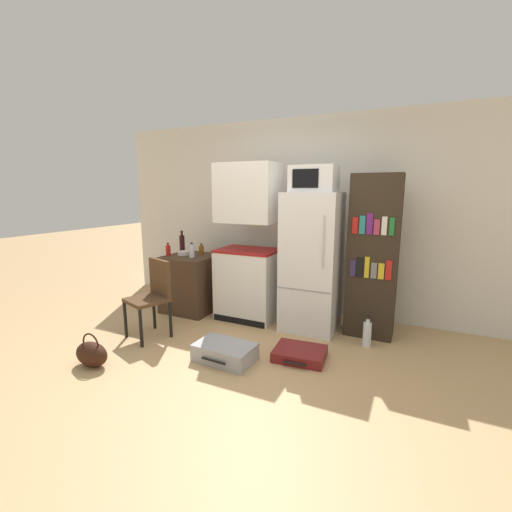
{
  "coord_description": "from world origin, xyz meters",
  "views": [
    {
      "loc": [
        1.38,
        -2.57,
        1.67
      ],
      "look_at": [
        -0.25,
        0.85,
        0.94
      ],
      "focal_mm": 24.0,
      "sensor_mm": 36.0,
      "label": 1
    }
  ],
  "objects": [
    {
      "name": "ground_plane",
      "position": [
        0.0,
        0.0,
        0.0
      ],
      "size": [
        24.0,
        24.0,
        0.0
      ],
      "primitive_type": "plane",
      "color": "tan"
    },
    {
      "name": "wall_back",
      "position": [
        0.2,
        2.0,
        1.31
      ],
      "size": [
        6.4,
        0.1,
        2.63
      ],
      "color": "silver",
      "rests_on": "ground_plane"
    },
    {
      "name": "side_table",
      "position": [
        -1.44,
        1.25,
        0.39
      ],
      "size": [
        0.68,
        0.69,
        0.78
      ],
      "color": "#422D1E",
      "rests_on": "ground_plane"
    },
    {
      "name": "kitchen_hutch",
      "position": [
        -0.59,
        1.32,
        0.94
      ],
      "size": [
        0.77,
        0.57,
        2.0
      ],
      "color": "white",
      "rests_on": "ground_plane"
    },
    {
      "name": "refrigerator",
      "position": [
        0.26,
        1.32,
        0.82
      ],
      "size": [
        0.64,
        0.59,
        1.65
      ],
      "color": "white",
      "rests_on": "ground_plane"
    },
    {
      "name": "microwave",
      "position": [
        0.26,
        1.32,
        1.8
      ],
      "size": [
        0.51,
        0.37,
        0.3
      ],
      "color": "silver",
      "rests_on": "refrigerator"
    },
    {
      "name": "bookshelf",
      "position": [
        0.94,
        1.44,
        0.93
      ],
      "size": [
        0.54,
        0.34,
        1.85
      ],
      "color": "#2D2319",
      "rests_on": "ground_plane"
    },
    {
      "name": "bottle_clear_short",
      "position": [
        -1.35,
        1.16,
        0.86
      ],
      "size": [
        0.07,
        0.07,
        0.2
      ],
      "color": "silver",
      "rests_on": "side_table"
    },
    {
      "name": "bottle_ketchup_red",
      "position": [
        -1.73,
        1.13,
        0.85
      ],
      "size": [
        0.07,
        0.07,
        0.18
      ],
      "color": "#AD1914",
      "rests_on": "side_table"
    },
    {
      "name": "bottle_wine_dark",
      "position": [
        -1.71,
        1.41,
        0.91
      ],
      "size": [
        0.08,
        0.08,
        0.32
      ],
      "color": "black",
      "rests_on": "side_table"
    },
    {
      "name": "bottle_amber_beer",
      "position": [
        -1.37,
        1.4,
        0.84
      ],
      "size": [
        0.07,
        0.07,
        0.15
      ],
      "color": "brown",
      "rests_on": "side_table"
    },
    {
      "name": "bowl",
      "position": [
        -1.57,
        1.27,
        0.81
      ],
      "size": [
        0.18,
        0.18,
        0.05
      ],
      "color": "silver",
      "rests_on": "side_table"
    },
    {
      "name": "chair",
      "position": [
        -1.31,
        0.33,
        0.53
      ],
      "size": [
        0.51,
        0.51,
        0.89
      ],
      "rotation": [
        0.0,
        0.0,
        -0.32
      ],
      "color": "black",
      "rests_on": "ground_plane"
    },
    {
      "name": "suitcase_large_flat",
      "position": [
        -0.26,
        0.15,
        0.09
      ],
      "size": [
        0.6,
        0.41,
        0.17
      ],
      "rotation": [
        0.0,
        0.0,
        -0.04
      ],
      "color": "#99999E",
      "rests_on": "ground_plane"
    },
    {
      "name": "suitcase_small_flat",
      "position": [
        0.4,
        0.51,
        0.05
      ],
      "size": [
        0.54,
        0.46,
        0.1
      ],
      "rotation": [
        0.0,
        0.0,
        0.09
      ],
      "color": "maroon",
      "rests_on": "ground_plane"
    },
    {
      "name": "handbag",
      "position": [
        -1.36,
        -0.49,
        0.12
      ],
      "size": [
        0.36,
        0.2,
        0.33
      ],
      "color": "#33190F",
      "rests_on": "ground_plane"
    },
    {
      "name": "water_bottle_front",
      "position": [
        0.97,
        1.1,
        0.14
      ],
      "size": [
        0.09,
        0.09,
        0.34
      ],
      "color": "silver",
      "rests_on": "ground_plane"
    }
  ]
}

